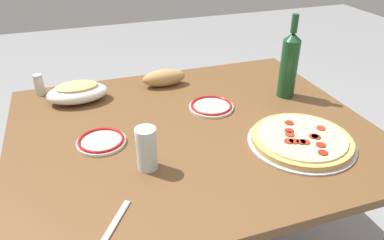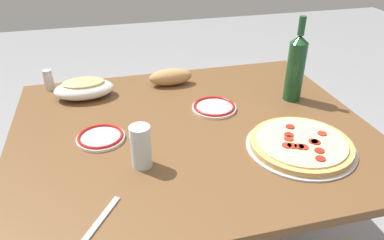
# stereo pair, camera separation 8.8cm
# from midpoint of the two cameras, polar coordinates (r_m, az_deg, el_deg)

# --- Properties ---
(dining_table) EXTENTS (1.26, 1.04, 0.71)m
(dining_table) POSITION_cam_midpoint_polar(r_m,az_deg,el_deg) (1.38, 1.85, -4.87)
(dining_table) COLOR brown
(dining_table) RESTS_ON ground
(pepperoni_pizza) EXTENTS (0.35, 0.35, 0.03)m
(pepperoni_pizza) POSITION_cam_midpoint_polar(r_m,az_deg,el_deg) (1.26, 18.35, -3.62)
(pepperoni_pizza) COLOR #B7B7BC
(pepperoni_pizza) RESTS_ON dining_table
(baked_pasta_dish) EXTENTS (0.24, 0.15, 0.08)m
(baked_pasta_dish) POSITION_cam_midpoint_polar(r_m,az_deg,el_deg) (1.56, -14.74, 4.76)
(baked_pasta_dish) COLOR white
(baked_pasta_dish) RESTS_ON dining_table
(wine_bottle) EXTENTS (0.07, 0.07, 0.34)m
(wine_bottle) POSITION_cam_midpoint_polar(r_m,az_deg,el_deg) (1.53, 17.30, 7.79)
(wine_bottle) COLOR #194723
(wine_bottle) RESTS_ON dining_table
(water_glass) EXTENTS (0.06, 0.06, 0.14)m
(water_glass) POSITION_cam_midpoint_polar(r_m,az_deg,el_deg) (1.10, -5.59, -4.14)
(water_glass) COLOR silver
(water_glass) RESTS_ON dining_table
(side_plate_near) EXTENTS (0.17, 0.17, 0.02)m
(side_plate_near) POSITION_cam_midpoint_polar(r_m,az_deg,el_deg) (1.44, 5.20, 1.96)
(side_plate_near) COLOR white
(side_plate_near) RESTS_ON dining_table
(side_plate_far) EXTENTS (0.16, 0.16, 0.02)m
(side_plate_far) POSITION_cam_midpoint_polar(r_m,az_deg,el_deg) (1.27, -11.96, -2.65)
(side_plate_far) COLOR white
(side_plate_far) RESTS_ON dining_table
(bread_loaf) EXTENTS (0.19, 0.08, 0.07)m
(bread_loaf) POSITION_cam_midpoint_polar(r_m,az_deg,el_deg) (1.63, -1.82, 6.60)
(bread_loaf) COLOR tan
(bread_loaf) RESTS_ON dining_table
(spice_shaker) EXTENTS (0.04, 0.04, 0.09)m
(spice_shaker) POSITION_cam_midpoint_polar(r_m,az_deg,el_deg) (1.68, -19.83, 5.80)
(spice_shaker) COLOR silver
(spice_shaker) RESTS_ON dining_table
(fork_left) EXTENTS (0.11, 0.15, 0.00)m
(fork_left) POSITION_cam_midpoint_polar(r_m,az_deg,el_deg) (0.98, -11.27, -14.85)
(fork_left) COLOR #B7B7BC
(fork_left) RESTS_ON dining_table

